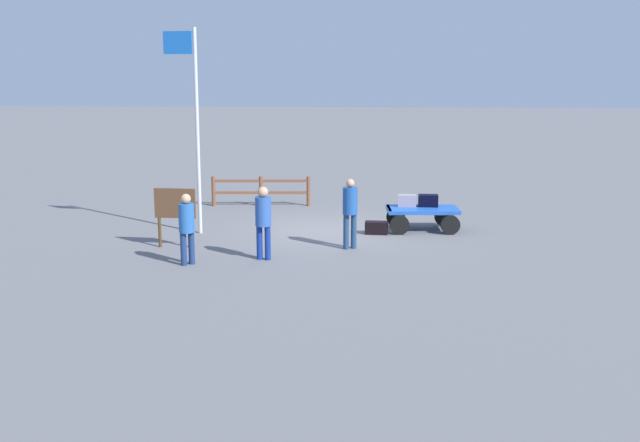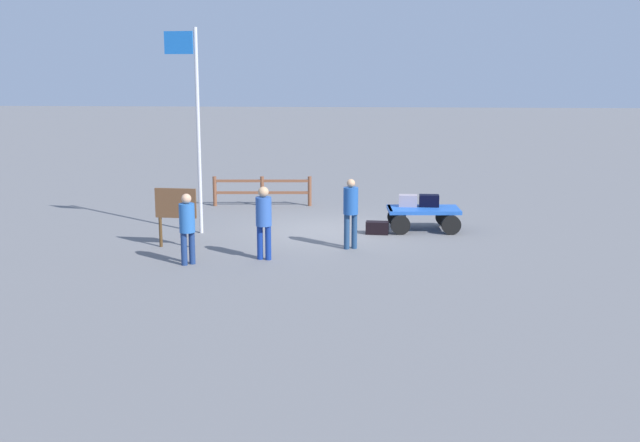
% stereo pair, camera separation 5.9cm
% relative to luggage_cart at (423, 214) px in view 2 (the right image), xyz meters
% --- Properties ---
extents(ground_plane, '(120.00, 120.00, 0.00)m').
position_rel_luggage_cart_xyz_m(ground_plane, '(2.59, 0.26, -0.46)').
color(ground_plane, slate).
extents(luggage_cart, '(2.00, 1.35, 0.62)m').
position_rel_luggage_cart_xyz_m(luggage_cart, '(0.00, 0.00, 0.00)').
color(luggage_cart, blue).
rests_on(luggage_cart, ground).
extents(suitcase_navy, '(0.55, 0.33, 0.33)m').
position_rel_luggage_cart_xyz_m(suitcase_navy, '(-0.18, -0.23, 0.33)').
color(suitcase_navy, black).
rests_on(suitcase_navy, luggage_cart).
extents(suitcase_maroon, '(0.51, 0.33, 0.32)m').
position_rel_luggage_cart_xyz_m(suitcase_maroon, '(0.40, -0.21, 0.33)').
color(suitcase_maroon, gray).
rests_on(suitcase_maroon, luggage_cart).
extents(suitcase_olive, '(0.63, 0.35, 0.34)m').
position_rel_luggage_cart_xyz_m(suitcase_olive, '(1.24, 0.56, -0.29)').
color(suitcase_olive, black).
rests_on(suitcase_olive, ground).
extents(worker_lead, '(0.47, 0.47, 1.74)m').
position_rel_luggage_cart_xyz_m(worker_lead, '(1.91, 2.30, 0.58)').
color(worker_lead, navy).
rests_on(worker_lead, ground).
extents(worker_trailing, '(0.50, 0.50, 1.64)m').
position_rel_luggage_cart_xyz_m(worker_trailing, '(5.57, 4.09, 0.50)').
color(worker_trailing, navy).
rests_on(worker_trailing, ground).
extents(worker_supervisor, '(0.43, 0.43, 1.73)m').
position_rel_luggage_cart_xyz_m(worker_supervisor, '(3.90, 3.52, 0.57)').
color(worker_supervisor, navy).
rests_on(worker_supervisor, ground).
extents(flagpole, '(0.89, 0.18, 5.42)m').
position_rel_luggage_cart_xyz_m(flagpole, '(6.08, 0.74, 2.73)').
color(flagpole, silver).
rests_on(flagpole, ground).
extents(signboard, '(1.04, 0.14, 1.49)m').
position_rel_luggage_cart_xyz_m(signboard, '(6.24, 2.43, 0.54)').
color(signboard, '#4C3319').
rests_on(signboard, ground).
extents(wooden_fence, '(3.16, 0.32, 0.95)m').
position_rel_luggage_cart_xyz_m(wooden_fence, '(4.90, -3.41, 0.09)').
color(wooden_fence, brown).
rests_on(wooden_fence, ground).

